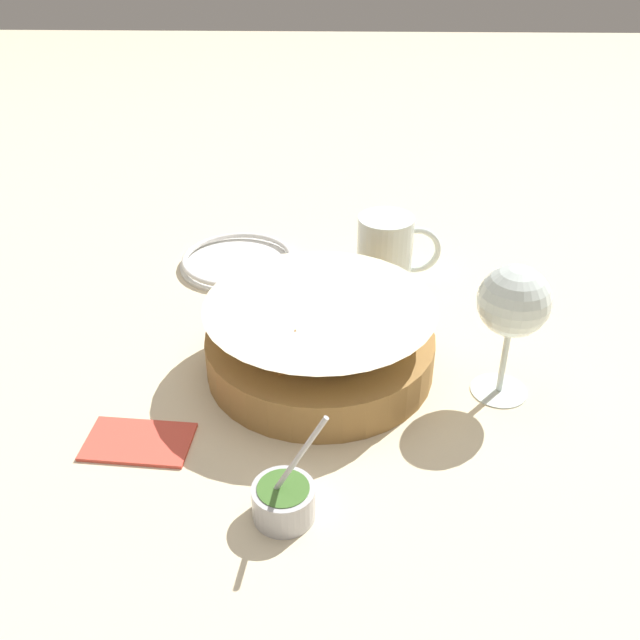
{
  "coord_description": "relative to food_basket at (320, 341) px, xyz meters",
  "views": [
    {
      "loc": [
        -0.02,
        -0.7,
        0.51
      ],
      "look_at": [
        -0.03,
        -0.02,
        0.07
      ],
      "focal_mm": 40.0,
      "sensor_mm": 36.0,
      "label": 1
    }
  ],
  "objects": [
    {
      "name": "side_plate",
      "position": [
        -0.13,
        0.26,
        -0.03
      ],
      "size": [
        0.17,
        0.17,
        0.01
      ],
      "color": "white",
      "rests_on": "ground_plane"
    },
    {
      "name": "ground_plane",
      "position": [
        0.04,
        0.02,
        -0.04
      ],
      "size": [
        4.0,
        4.0,
        0.0
      ],
      "primitive_type": "plane",
      "color": "beige"
    },
    {
      "name": "napkin",
      "position": [
        -0.19,
        -0.14,
        -0.04
      ],
      "size": [
        0.12,
        0.07,
        0.01
      ],
      "color": "#DB4C3D",
      "rests_on": "ground_plane"
    },
    {
      "name": "wine_glass",
      "position": [
        0.21,
        -0.04,
        0.08
      ],
      "size": [
        0.08,
        0.08,
        0.16
      ],
      "color": "silver",
      "rests_on": "ground_plane"
    },
    {
      "name": "beer_mug",
      "position": [
        0.09,
        0.21,
        0.01
      ],
      "size": [
        0.12,
        0.08,
        0.1
      ],
      "color": "silver",
      "rests_on": "ground_plane"
    },
    {
      "name": "sauce_cup",
      "position": [
        -0.03,
        -0.23,
        -0.02
      ],
      "size": [
        0.07,
        0.06,
        0.12
      ],
      "color": "#B7B7BC",
      "rests_on": "ground_plane"
    },
    {
      "name": "food_basket",
      "position": [
        0.0,
        0.0,
        0.0
      ],
      "size": [
        0.27,
        0.27,
        0.09
      ],
      "color": "olive",
      "rests_on": "ground_plane"
    }
  ]
}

